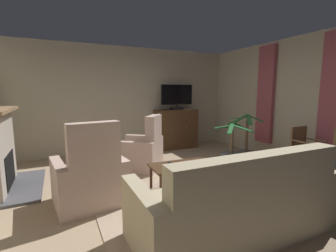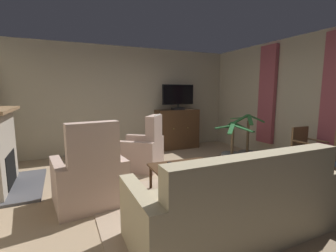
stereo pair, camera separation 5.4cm
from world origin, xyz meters
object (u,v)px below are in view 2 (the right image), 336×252
object	(u,v)px
tv_cabinet	(177,130)
sofa_floral	(235,207)
potted_plant_leafy_by_curtain	(232,159)
side_chair_nearest_door	(307,150)
television	(178,96)
potted_plant_on_hearth_side	(247,152)
tv_remote	(171,164)
armchair_facing_sofa	(142,152)
coffee_table	(182,167)
cat	(82,169)
armchair_beside_cabinet	(90,179)

from	to	relation	value
tv_cabinet	sofa_floral	distance (m)	4.05
potted_plant_leafy_by_curtain	side_chair_nearest_door	bearing A→B (deg)	-43.38
television	sofa_floral	size ratio (longest dim) A/B	0.40
tv_cabinet	potted_plant_on_hearth_side	size ratio (longest dim) A/B	1.10
side_chair_nearest_door	potted_plant_leafy_by_curtain	distance (m)	1.32
potted_plant_leafy_by_curtain	television	bearing A→B (deg)	94.93
tv_remote	potted_plant_on_hearth_side	world-z (taller)	potted_plant_on_hearth_side
tv_cabinet	tv_remote	xyz separation A→B (m)	(-1.34, -2.48, -0.09)
side_chair_nearest_door	armchair_facing_sofa	bearing A→B (deg)	145.60
coffee_table	cat	xyz separation A→B (m)	(-1.38, 1.32, -0.25)
armchair_facing_sofa	tv_remote	bearing A→B (deg)	-86.79
television	tv_remote	size ratio (longest dim) A/B	5.28
tv_remote	cat	distance (m)	1.77
tv_cabinet	armchair_facing_sofa	world-z (taller)	armchair_facing_sofa
tv_remote	sofa_floral	world-z (taller)	sofa_floral
tv_remote	armchair_beside_cabinet	bearing A→B (deg)	88.55
tv_remote	potted_plant_on_hearth_side	size ratio (longest dim) A/B	0.16
armchair_facing_sofa	potted_plant_on_hearth_side	xyz separation A→B (m)	(2.22, -0.58, -0.10)
side_chair_nearest_door	potted_plant_on_hearth_side	world-z (taller)	potted_plant_on_hearth_side
tv_cabinet	television	xyz separation A→B (m)	(0.00, -0.05, 0.91)
armchair_facing_sofa	cat	distance (m)	1.17
armchair_beside_cabinet	cat	world-z (taller)	armchair_beside_cabinet
armchair_beside_cabinet	cat	size ratio (longest dim) A/B	1.61
coffee_table	potted_plant_on_hearth_side	size ratio (longest dim) A/B	0.97
sofa_floral	potted_plant_leafy_by_curtain	bearing A→B (deg)	51.53
potted_plant_leafy_by_curtain	armchair_facing_sofa	bearing A→B (deg)	152.03
potted_plant_leafy_by_curtain	tv_cabinet	bearing A→B (deg)	94.81
tv_cabinet	armchair_facing_sofa	distance (m)	1.89
tv_remote	potted_plant_leafy_by_curtain	size ratio (longest dim) A/B	0.18
television	cat	world-z (taller)	television
armchair_facing_sofa	cat	xyz separation A→B (m)	(-1.15, 0.01, -0.22)
side_chair_nearest_door	potted_plant_leafy_by_curtain	bearing A→B (deg)	136.62
coffee_table	sofa_floral	world-z (taller)	sofa_floral
cat	armchair_facing_sofa	bearing A→B (deg)	-0.64
coffee_table	tv_remote	world-z (taller)	tv_remote
side_chair_nearest_door	cat	xyz separation A→B (m)	(-3.67, 1.74, -0.38)
television	armchair_beside_cabinet	xyz separation A→B (m)	(-2.55, -2.39, -1.06)
side_chair_nearest_door	tv_remote	bearing A→B (deg)	168.71
tv_cabinet	armchair_facing_sofa	size ratio (longest dim) A/B	1.01
tv_remote	sofa_floral	xyz separation A→B (m)	(0.11, -1.37, -0.09)
tv_cabinet	armchair_beside_cabinet	bearing A→B (deg)	-136.25
tv_cabinet	television	world-z (taller)	television
armchair_beside_cabinet	side_chair_nearest_door	xyz separation A→B (m)	(3.67, -0.52, 0.14)
potted_plant_leafy_by_curtain	sofa_floral	bearing A→B (deg)	-128.47
armchair_facing_sofa	potted_plant_leafy_by_curtain	world-z (taller)	armchair_facing_sofa
coffee_table	potted_plant_leafy_by_curtain	xyz separation A→B (m)	(1.35, 0.47, -0.15)
television	side_chair_nearest_door	size ratio (longest dim) A/B	1.00
coffee_table	armchair_beside_cabinet	xyz separation A→B (m)	(-1.37, 0.10, -0.01)
armchair_beside_cabinet	side_chair_nearest_door	bearing A→B (deg)	-8.13
television	potted_plant_on_hearth_side	distance (m)	2.27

